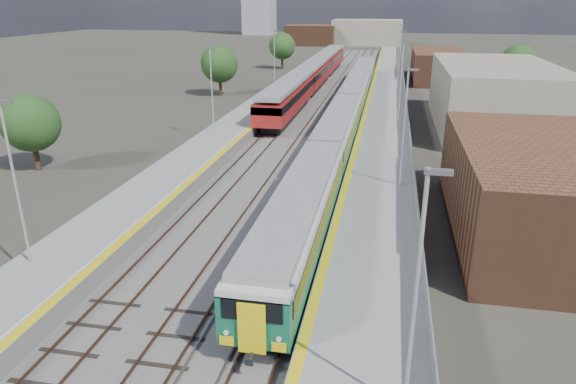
% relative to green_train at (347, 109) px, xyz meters
% --- Properties ---
extents(ground, '(320.00, 320.00, 0.00)m').
position_rel_green_train_xyz_m(ground, '(-1.50, 8.85, -2.08)').
color(ground, '#47443A').
rests_on(ground, ground).
extents(ballast_bed, '(10.50, 155.00, 0.06)m').
position_rel_green_train_xyz_m(ballast_bed, '(-3.75, 11.35, -2.05)').
color(ballast_bed, '#565451').
rests_on(ballast_bed, ground).
extents(tracks, '(8.96, 160.00, 0.17)m').
position_rel_green_train_xyz_m(tracks, '(-3.15, 13.03, -1.97)').
color(tracks, '#4C3323').
rests_on(tracks, ground).
extents(platform_right, '(4.70, 155.00, 8.52)m').
position_rel_green_train_xyz_m(platform_right, '(3.78, 11.34, -1.54)').
color(platform_right, slate).
rests_on(platform_right, ground).
extents(platform_left, '(4.30, 155.00, 8.52)m').
position_rel_green_train_xyz_m(platform_left, '(-10.55, 11.34, -1.56)').
color(platform_left, slate).
rests_on(platform_left, ground).
extents(buildings, '(72.00, 185.50, 40.00)m').
position_rel_green_train_xyz_m(buildings, '(-19.62, 97.45, 8.63)').
color(buildings, brown).
rests_on(buildings, ground).
extents(green_train, '(2.68, 74.65, 2.95)m').
position_rel_green_train_xyz_m(green_train, '(0.00, 0.00, 0.00)').
color(green_train, black).
rests_on(green_train, ground).
extents(red_train, '(3.02, 61.16, 3.81)m').
position_rel_green_train_xyz_m(red_train, '(-7.00, 24.72, 0.18)').
color(red_train, black).
rests_on(red_train, ground).
extents(tree_a, '(4.33, 4.33, 5.87)m').
position_rel_green_train_xyz_m(tree_a, '(-22.26, -18.11, 1.62)').
color(tree_a, '#382619').
rests_on(tree_a, ground).
extents(tree_b, '(5.01, 5.01, 6.80)m').
position_rel_green_train_xyz_m(tree_b, '(-18.76, 16.28, 2.20)').
color(tree_b, '#382619').
rests_on(tree_b, ground).
extents(tree_c, '(4.94, 4.94, 6.70)m').
position_rel_green_train_xyz_m(tree_c, '(-16.40, 46.74, 2.14)').
color(tree_c, '#382619').
rests_on(tree_c, ground).
extents(tree_d, '(4.99, 4.99, 6.77)m').
position_rel_green_train_xyz_m(tree_d, '(21.33, 25.88, 2.18)').
color(tree_d, '#382619').
rests_on(tree_d, ground).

